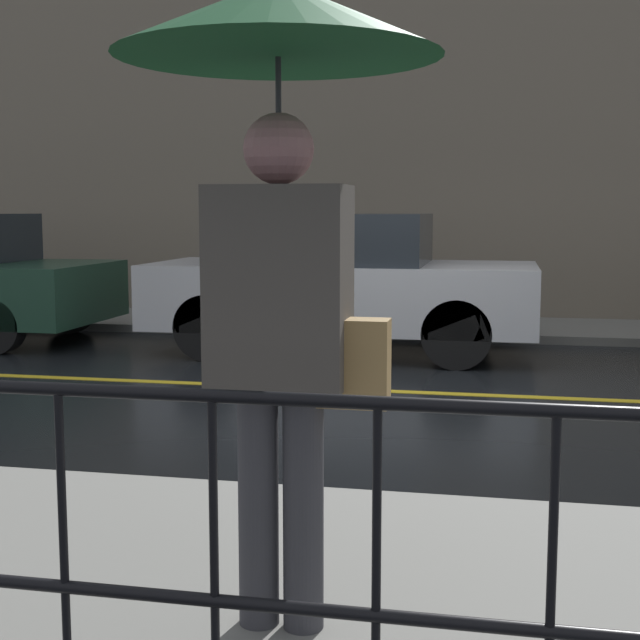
# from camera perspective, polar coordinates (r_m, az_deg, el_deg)

# --- Properties ---
(ground_plane) EXTENTS (80.00, 80.00, 0.00)m
(ground_plane) POSITION_cam_1_polar(r_m,az_deg,el_deg) (7.82, 4.52, -4.59)
(ground_plane) COLOR black
(sidewalk_near) EXTENTS (28.00, 2.64, 0.10)m
(sidewalk_near) POSITION_cam_1_polar(r_m,az_deg,el_deg) (3.67, -4.45, -17.49)
(sidewalk_near) COLOR slate
(sidewalk_near) RESTS_ON ground_plane
(sidewalk_far) EXTENTS (28.00, 1.88, 0.10)m
(sidewalk_far) POSITION_cam_1_polar(r_m,az_deg,el_deg) (11.75, 6.96, -0.44)
(sidewalk_far) COLOR slate
(sidewalk_far) RESTS_ON ground_plane
(lane_marking) EXTENTS (25.20, 0.12, 0.01)m
(lane_marking) POSITION_cam_1_polar(r_m,az_deg,el_deg) (7.82, 4.52, -4.56)
(lane_marking) COLOR gold
(lane_marking) RESTS_ON ground_plane
(building_storefront) EXTENTS (28.00, 0.30, 6.69)m
(building_storefront) POSITION_cam_1_polar(r_m,az_deg,el_deg) (12.86, 7.60, 14.91)
(building_storefront) COLOR #706656
(building_storefront) RESTS_ON ground_plane
(railing_foreground) EXTENTS (12.00, 0.04, 1.02)m
(railing_foreground) POSITION_cam_1_polar(r_m,az_deg,el_deg) (2.47, -11.65, -12.58)
(railing_foreground) COLOR black
(railing_foreground) RESTS_ON sidewalk_near
(pedestrian) EXTENTS (1.10, 1.10, 2.22)m
(pedestrian) POSITION_cam_1_polar(r_m,az_deg,el_deg) (3.04, -2.58, 12.27)
(pedestrian) COLOR #333338
(pedestrian) RESTS_ON sidewalk_near
(car_silver) EXTENTS (4.19, 1.77, 1.53)m
(car_silver) POSITION_cam_1_polar(r_m,az_deg,el_deg) (9.81, 1.18, 2.45)
(car_silver) COLOR #B2B5BA
(car_silver) RESTS_ON ground_plane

